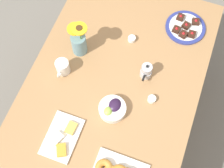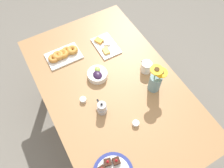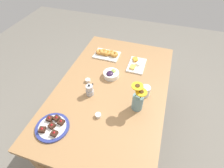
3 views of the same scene
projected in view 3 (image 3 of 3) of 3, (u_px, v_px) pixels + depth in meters
The scene contains 11 objects.
ground_plane at pixel (112, 128), 2.16m from camera, with size 6.00×6.00×0.00m, color slate.
dining_table at pixel (112, 93), 1.69m from camera, with size 1.60×1.00×0.74m.
coffee_mug at pixel (145, 91), 1.53m from camera, with size 0.12×0.08×0.10m.
grape_bowl at pixel (111, 74), 1.71m from camera, with size 0.16×0.16×0.07m.
cheese_platter at pixel (136, 65), 1.84m from camera, with size 0.26×0.17×0.03m.
croissant_platter at pixel (107, 54), 1.96m from camera, with size 0.19×0.29×0.05m.
jam_cup_honey at pixel (88, 81), 1.67m from camera, with size 0.05×0.05×0.03m.
jam_cup_berry at pixel (98, 115), 1.39m from camera, with size 0.05×0.05×0.03m.
dessert_plate at pixel (53, 127), 1.32m from camera, with size 0.26×0.26×0.05m.
flower_vase at pixel (138, 101), 1.40m from camera, with size 0.10×0.13×0.26m.
moka_pot at pixel (90, 90), 1.53m from camera, with size 0.11×0.07×0.12m.
Camera 3 is at (-1.07, -0.34, 1.92)m, focal length 28.00 mm.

